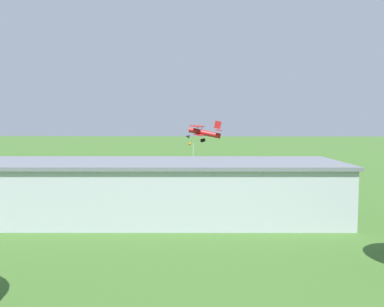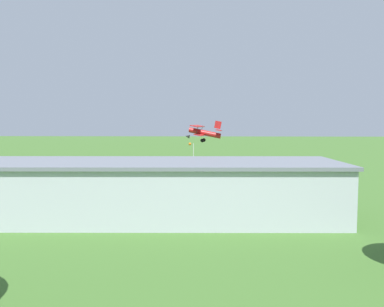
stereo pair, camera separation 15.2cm
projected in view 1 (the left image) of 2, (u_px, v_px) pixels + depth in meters
name	position (u px, v px, depth m)	size (l,w,h in m)	color
ground_plane	(191.00, 175.00, 73.61)	(400.00, 400.00, 0.00)	#3D6628
hangar	(156.00, 190.00, 39.98)	(37.22, 12.70, 5.80)	#B7BCC6
biplane	(203.00, 132.00, 69.96)	(6.64, 8.30, 3.79)	#B21E1E
car_grey	(33.00, 188.00, 53.36)	(2.22, 4.12, 1.56)	slate
person_by_parked_cars	(279.00, 185.00, 56.41)	(0.53, 0.53, 1.65)	#B23333
person_crossing_taxiway	(286.00, 185.00, 56.38)	(0.53, 0.53, 1.54)	#B23333
person_walking_on_apron	(314.00, 192.00, 50.48)	(0.53, 0.53, 1.69)	navy
person_beside_truck	(67.00, 184.00, 57.04)	(0.54, 0.54, 1.63)	#B23333
windsock	(190.00, 146.00, 83.69)	(1.13, 1.36, 5.38)	silver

